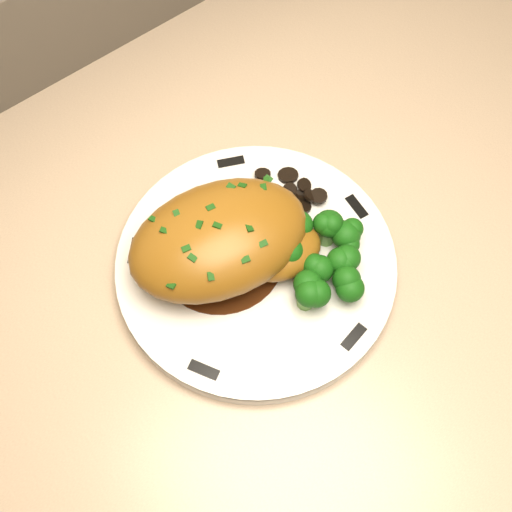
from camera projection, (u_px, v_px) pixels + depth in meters
counter at (160, 462)px, 0.95m from camera, size 2.06×0.68×1.01m
plate at (256, 265)px, 0.59m from camera, size 0.32×0.32×0.02m
rim_accent_0 at (357, 207)px, 0.61m from camera, size 0.01×0.03×0.00m
rim_accent_1 at (231, 162)px, 0.63m from camera, size 0.03×0.02×0.00m
rim_accent_2 at (135, 251)px, 0.59m from camera, size 0.03×0.03×0.00m
rim_accent_3 at (204, 370)px, 0.54m from camera, size 0.02×0.03×0.00m
rim_accent_4 at (354, 337)px, 0.55m from camera, size 0.03×0.01×0.00m
gravy_pool at (221, 256)px, 0.59m from camera, size 0.12×0.12×0.00m
chicken_breast at (226, 240)px, 0.56m from camera, size 0.19×0.15×0.06m
mushroom_pile at (270, 204)px, 0.61m from camera, size 0.08×0.06×0.02m
broccoli_florets at (321, 257)px, 0.56m from camera, size 0.09×0.08×0.04m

